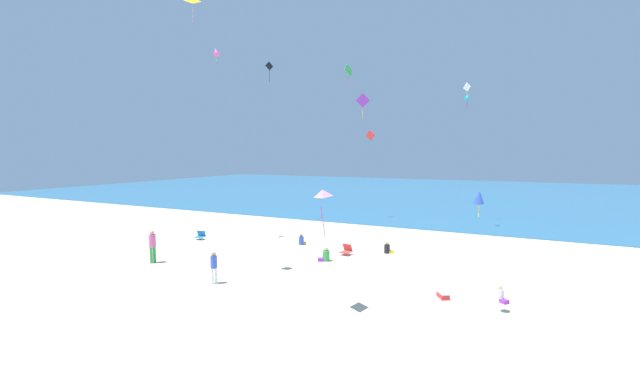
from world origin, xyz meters
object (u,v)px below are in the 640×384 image
(person_3, at_px, (325,256))
(kite_green, at_px, (348,71))
(kite_white, at_px, (467,88))
(kite_pink, at_px, (323,193))
(person_2, at_px, (152,244))
(kite_purple, at_px, (363,101))
(person_1, at_px, (302,241))
(beach_chair_near_camera, at_px, (200,235))
(kite_magenta, at_px, (216,51))
(person_0, at_px, (388,249))
(kite_blue, at_px, (479,197))
(kite_teal, at_px, (467,97))
(cooler_box, at_px, (443,295))
(kite_black, at_px, (269,67))
(kite_red, at_px, (370,136))
(beach_chair_mid_beach, at_px, (346,250))
(person_4, at_px, (500,295))
(person_5, at_px, (214,265))

(person_3, relative_size, kite_green, 0.46)
(kite_white, height_order, kite_pink, kite_white)
(person_2, xyz_separation_m, kite_purple, (8.83, 7.73, 7.81))
(kite_green, bearing_deg, person_1, -84.96)
(person_3, bearing_deg, person_2, -3.13)
(beach_chair_near_camera, xyz_separation_m, kite_white, (15.13, 14.88, 10.88))
(person_3, distance_m, kite_white, 20.09)
(person_3, height_order, kite_magenta, kite_magenta)
(beach_chair_near_camera, relative_size, kite_white, 0.52)
(person_0, relative_size, kite_blue, 0.73)
(kite_teal, bearing_deg, cooler_box, -86.97)
(person_1, xyz_separation_m, kite_black, (-6.55, 6.57, 12.66))
(kite_teal, height_order, kite_white, kite_white)
(kite_magenta, bearing_deg, kite_black, 97.28)
(person_3, bearing_deg, kite_green, -104.42)
(person_2, height_order, kite_red, kite_red)
(kite_magenta, bearing_deg, kite_blue, -19.69)
(kite_black, bearing_deg, kite_blue, -38.04)
(kite_green, distance_m, kite_magenta, 12.11)
(beach_chair_mid_beach, height_order, person_4, person_4)
(kite_black, xyz_separation_m, kite_purple, (10.32, -5.92, -4.10))
(cooler_box, distance_m, person_2, 14.64)
(person_5, distance_m, kite_magenta, 14.63)
(person_1, bearing_deg, kite_magenta, 108.39)
(person_4, height_order, person_5, person_5)
(person_0, xyz_separation_m, person_4, (6.01, -5.31, -0.01))
(person_1, height_order, kite_black, kite_black)
(kite_red, height_order, kite_magenta, kite_magenta)
(cooler_box, distance_m, kite_blue, 4.49)
(kite_teal, xyz_separation_m, kite_purple, (-4.88, -9.49, -1.17))
(beach_chair_near_camera, bearing_deg, kite_teal, 116.57)
(kite_green, bearing_deg, kite_red, -49.71)
(beach_chair_near_camera, relative_size, kite_black, 0.41)
(person_4, height_order, kite_blue, kite_blue)
(person_5, height_order, kite_green, kite_green)
(kite_blue, bearing_deg, kite_magenta, 160.31)
(person_2, distance_m, kite_white, 26.34)
(kite_teal, bearing_deg, kite_white, 96.65)
(kite_white, bearing_deg, kite_pink, -96.58)
(person_3, bearing_deg, person_0, -160.76)
(kite_blue, bearing_deg, kite_pink, -158.53)
(kite_blue, bearing_deg, kite_black, 141.96)
(person_4, distance_m, kite_black, 24.94)
(person_4, height_order, kite_red, kite_red)
(person_5, xyz_separation_m, kite_purple, (3.67, 8.91, 7.98))
(person_0, xyz_separation_m, kite_blue, (5.22, -7.23, 3.98))
(beach_chair_mid_beach, relative_size, kite_white, 0.53)
(beach_chair_near_camera, bearing_deg, person_4, 68.85)
(beach_chair_mid_beach, bearing_deg, kite_pink, 24.83)
(person_5, bearing_deg, cooler_box, -123.85)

